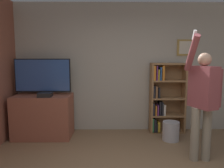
# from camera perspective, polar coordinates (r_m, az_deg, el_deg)

# --- Properties ---
(wall_back) EXTENTS (6.59, 0.09, 2.70)m
(wall_back) POSITION_cam_1_polar(r_m,az_deg,el_deg) (4.67, 3.43, 4.26)
(wall_back) COLOR #B2AD9E
(wall_back) RESTS_ON ground_plane
(tv_ledge) EXTENTS (1.11, 0.63, 0.84)m
(tv_ledge) POSITION_cam_1_polar(r_m,az_deg,el_deg) (4.58, -17.45, -7.97)
(tv_ledge) COLOR #93513D
(tv_ledge) RESTS_ON ground_plane
(television) EXTENTS (1.09, 0.22, 0.71)m
(television) POSITION_cam_1_polar(r_m,az_deg,el_deg) (4.49, -17.63, 1.96)
(television) COLOR black
(television) RESTS_ON tv_ledge
(game_console) EXTENTS (0.25, 0.23, 0.08)m
(game_console) POSITION_cam_1_polar(r_m,az_deg,el_deg) (4.30, -17.04, -2.68)
(game_console) COLOR black
(game_console) RESTS_ON tv_ledge
(bookshelf) EXTENTS (0.72, 0.28, 1.46)m
(bookshelf) POSITION_cam_1_polar(r_m,az_deg,el_deg) (4.70, 13.42, -3.66)
(bookshelf) COLOR #997047
(bookshelf) RESTS_ON ground_plane
(person) EXTENTS (0.56, 0.55, 1.95)m
(person) POSITION_cam_1_polar(r_m,az_deg,el_deg) (3.53, 22.65, -3.14)
(person) COLOR gray
(person) RESTS_ON ground_plane
(waste_bin) EXTENTS (0.31, 0.31, 0.36)m
(waste_bin) POSITION_cam_1_polar(r_m,az_deg,el_deg) (4.40, 15.10, -11.78)
(waste_bin) COLOR #B7B7BC
(waste_bin) RESTS_ON ground_plane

